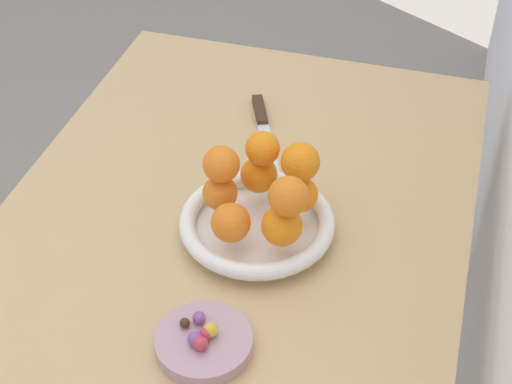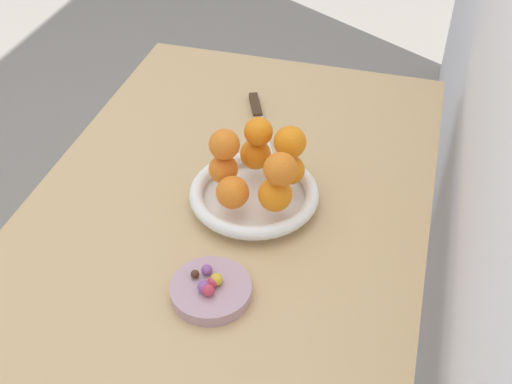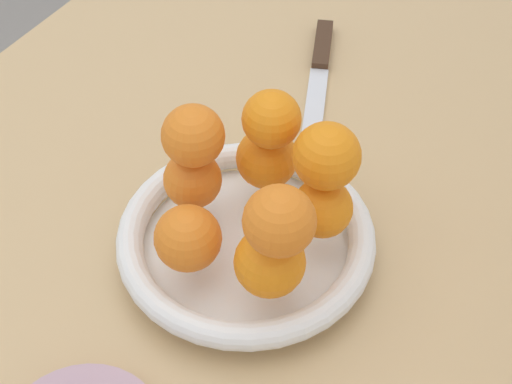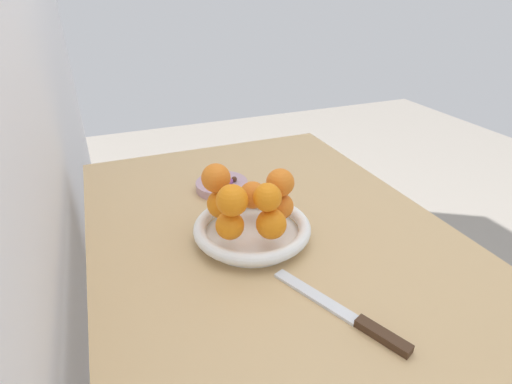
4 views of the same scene
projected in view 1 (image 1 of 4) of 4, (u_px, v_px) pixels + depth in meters
name	position (u px, v px, depth m)	size (l,w,h in m)	color
dining_table	(231.00, 261.00, 1.33)	(1.10, 0.76, 0.74)	tan
fruit_bowl	(257.00, 224.00, 1.24)	(0.25, 0.25, 0.04)	white
candy_dish	(204.00, 343.00, 1.07)	(0.13, 0.13, 0.02)	#B28C99
orange_0	(300.00, 194.00, 1.22)	(0.06, 0.06, 0.06)	orange
orange_1	(259.00, 174.00, 1.25)	(0.06, 0.06, 0.06)	orange
orange_2	(220.00, 193.00, 1.22)	(0.06, 0.06, 0.06)	orange
orange_3	(231.00, 223.00, 1.17)	(0.06, 0.06, 0.06)	orange
orange_4	(282.00, 226.00, 1.16)	(0.06, 0.06, 0.06)	orange
orange_5	(300.00, 162.00, 1.19)	(0.06, 0.06, 0.06)	orange
orange_6	(289.00, 196.00, 1.12)	(0.06, 0.06, 0.06)	orange
orange_7	(263.00, 148.00, 1.21)	(0.05, 0.05, 0.05)	orange
orange_8	(221.00, 164.00, 1.19)	(0.06, 0.06, 0.06)	orange
candy_ball_0	(206.00, 334.00, 1.06)	(0.02, 0.02, 0.02)	#C6384C
candy_ball_1	(195.00, 339.00, 1.05)	(0.02, 0.02, 0.02)	#8C4C99
candy_ball_2	(211.00, 330.00, 1.06)	(0.02, 0.02, 0.02)	gold
candy_ball_3	(200.00, 343.00, 1.04)	(0.02, 0.02, 0.02)	#C6384C
candy_ball_4	(185.00, 323.00, 1.07)	(0.01, 0.01, 0.01)	#472819
candy_ball_5	(199.00, 318.00, 1.08)	(0.02, 0.02, 0.02)	#8C4C99
knife	(264.00, 130.00, 1.46)	(0.25, 0.12, 0.01)	#3F2819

